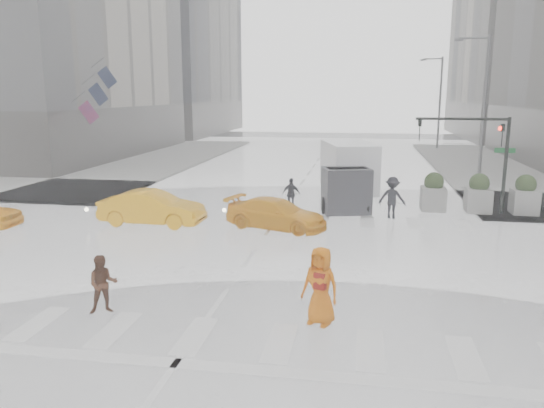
% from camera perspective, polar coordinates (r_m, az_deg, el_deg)
% --- Properties ---
extents(ground, '(120.00, 120.00, 0.00)m').
position_cam_1_polar(ground, '(18.18, -2.45, -5.85)').
color(ground, black).
rests_on(ground, ground).
extents(sidewalk_nw, '(35.00, 35.00, 0.15)m').
position_cam_1_polar(sidewalk_nw, '(41.86, -24.06, 3.32)').
color(sidewalk_nw, slate).
rests_on(sidewalk_nw, ground).
extents(road_markings, '(18.00, 48.00, 0.01)m').
position_cam_1_polar(road_markings, '(18.18, -2.45, -5.83)').
color(road_markings, silver).
rests_on(road_markings, ground).
extents(traffic_signal_pole, '(4.45, 0.42, 4.50)m').
position_cam_1_polar(traffic_signal_pole, '(25.60, 21.79, 5.83)').
color(traffic_signal_pole, black).
rests_on(traffic_signal_pole, ground).
extents(street_lamp_near, '(2.15, 0.22, 9.00)m').
position_cam_1_polar(street_lamp_near, '(35.66, 21.69, 10.09)').
color(street_lamp_near, '#59595B').
rests_on(street_lamp_near, ground).
extents(street_lamp_far, '(2.15, 0.22, 9.00)m').
position_cam_1_polar(street_lamp_far, '(55.40, 17.48, 10.69)').
color(street_lamp_far, '#59595B').
rests_on(street_lamp_far, ground).
extents(planter_west, '(1.10, 1.10, 1.80)m').
position_cam_1_polar(planter_west, '(25.75, 16.96, 1.16)').
color(planter_west, slate).
rests_on(planter_west, ground).
extents(planter_mid, '(1.10, 1.10, 1.80)m').
position_cam_1_polar(planter_mid, '(26.08, 21.32, 0.99)').
color(planter_mid, slate).
rests_on(planter_mid, ground).
extents(planter_east, '(1.10, 1.10, 1.80)m').
position_cam_1_polar(planter_east, '(26.56, 25.55, 0.83)').
color(planter_east, slate).
rests_on(planter_east, ground).
extents(flag_cluster, '(2.87, 3.06, 4.69)m').
position_cam_1_polar(flag_cluster, '(40.09, -18.57, 11.39)').
color(flag_cluster, '#59595B').
rests_on(flag_cluster, ground).
extents(pedestrian_brown, '(0.92, 0.85, 1.53)m').
position_cam_1_polar(pedestrian_brown, '(14.26, -17.73, -8.22)').
color(pedestrian_brown, '#472819').
rests_on(pedestrian_brown, ground).
extents(pedestrian_orange, '(1.11, 0.93, 1.94)m').
position_cam_1_polar(pedestrian_orange, '(12.97, 5.24, -8.74)').
color(pedestrian_orange, '#CF650E').
rests_on(pedestrian_orange, ground).
extents(pedestrian_far_a, '(0.98, 0.69, 1.54)m').
position_cam_1_polar(pedestrian_far_a, '(25.49, 2.10, 1.08)').
color(pedestrian_far_a, black).
rests_on(pedestrian_far_a, ground).
extents(pedestrian_far_b, '(1.35, 0.97, 1.88)m').
position_cam_1_polar(pedestrian_far_b, '(24.31, 12.81, 0.67)').
color(pedestrian_far_b, black).
rests_on(pedestrian_far_b, ground).
extents(taxi_mid, '(4.49, 1.70, 1.46)m').
position_cam_1_polar(taxi_mid, '(23.12, -12.77, -0.42)').
color(taxi_mid, '#FFA80D').
rests_on(taxi_mid, ground).
extents(taxi_rear, '(4.15, 2.81, 1.25)m').
position_cam_1_polar(taxi_rear, '(21.95, 0.47, -1.06)').
color(taxi_rear, '#FFA80D').
rests_on(taxi_rear, ground).
extents(box_truck, '(2.17, 5.78, 3.07)m').
position_cam_1_polar(box_truck, '(26.68, 8.16, 3.34)').
color(box_truck, white).
rests_on(box_truck, ground).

